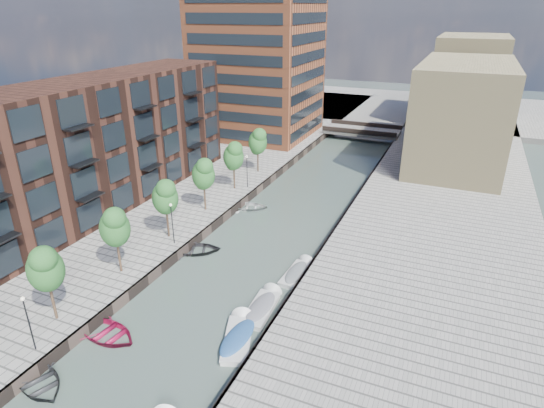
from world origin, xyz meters
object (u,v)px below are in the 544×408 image
Objects in this scene: tree_3 at (165,196)px; tree_6 at (258,141)px; sloop_2 at (107,336)px; car at (418,148)px; motorboat_3 at (239,335)px; sloop_4 at (196,252)px; tree_5 at (233,155)px; motorboat_4 at (298,272)px; tree_2 at (115,226)px; tree_4 at (203,173)px; bridge at (362,131)px; motorboat_1 at (263,306)px; sloop_1 at (39,385)px; tree_1 at (45,267)px; sloop_3 at (249,208)px.

tree_3 and tree_6 have the same top height.
sloop_2 is 54.05m from car.
car reaches higher than motorboat_3.
sloop_4 is 13.42m from motorboat_3.
tree_5 is 20.18m from motorboat_4.
sloop_2 is at bearing -58.62° from tree_2.
tree_2 is 14.00m from tree_4.
motorboat_4 is at bearing -83.80° from bridge.
tree_5 is at bearing 122.89° from motorboat_1.
bridge is 2.18× the size of tree_4.
tree_3 reaches higher than car.
sloop_4 is 0.89× the size of motorboat_3.
car reaches higher than motorboat_4.
tree_6 is 1.16× the size of sloop_2.
tree_1 is at bearing 55.81° from sloop_1.
sloop_2 is (0.72, 5.29, 0.00)m from sloop_1.
sloop_3 is 0.92× the size of motorboat_4.
bridge is 2.18× the size of tree_6.
sloop_2 reaches higher than sloop_4.
motorboat_1 is at bearing -24.29° from tree_3.
motorboat_1 is 1.08× the size of motorboat_4.
motorboat_3 is at bearing -25.33° from sloop_1.
car is (19.14, 17.54, -3.63)m from tree_6.
tree_2 is (-8.50, -54.00, 3.92)m from bridge.
tree_5 is (0.00, 7.00, 0.00)m from tree_4.
sloop_4 is (3.10, 13.80, -5.31)m from tree_1.
tree_2 is 1.00× the size of tree_3.
motorboat_3 is (8.80, 3.61, 0.21)m from sloop_2.
tree_1 reaches higher than sloop_4.
tree_5 is 1.20× the size of sloop_4.
tree_3 is 1.35× the size of sloop_3.
tree_4 is (-8.50, -40.00, 3.92)m from bridge.
tree_4 is at bearing 152.79° from motorboat_4.
tree_6 is at bearing -108.10° from bridge.
sloop_1 is (3.10, -32.56, -5.31)m from tree_5.
tree_1 is 1.00× the size of tree_3.
tree_2 reaches higher than sloop_3.
motorboat_1 is (12.79, -5.77, -5.10)m from tree_3.
tree_5 is at bearing 27.02° from sloop_1.
tree_2 is 7.00m from tree_3.
motorboat_3 is 9.71m from motorboat_4.
bridge reaches higher than motorboat_1.
car is (6.52, 48.19, 1.46)m from motorboat_3.
car is (6.36, 44.31, 1.47)m from motorboat_1.
tree_5 is at bearing 90.00° from tree_1.
sloop_4 is at bearing 150.09° from motorboat_1.
motorboat_3 is at bearing -103.77° from car.
sloop_4 is (3.10, -14.20, -5.31)m from tree_5.
tree_2 is at bearing 168.14° from motorboat_3.
tree_4 is 7.00m from tree_5.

